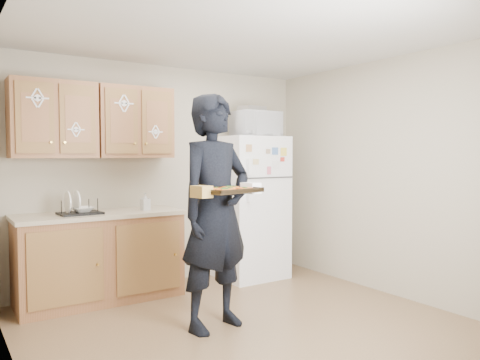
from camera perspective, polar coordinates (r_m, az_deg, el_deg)
name	(u,v)px	position (r m, az deg, el deg)	size (l,w,h in m)	color
floor	(252,328)	(4.19, 1.49, -17.63)	(3.60, 3.60, 0.00)	brown
ceiling	(253,31)	(4.05, 1.54, 17.66)	(3.60, 3.60, 0.00)	beige
wall_back	(164,175)	(5.50, -9.22, 0.63)	(3.60, 0.04, 2.50)	#AEA48D
wall_front	(450,200)	(2.65, 24.24, -2.18)	(3.60, 0.04, 2.50)	#AEA48D
wall_left	(17,192)	(3.26, -25.51, -1.29)	(0.04, 3.60, 2.50)	#AEA48D
wall_right	(393,177)	(5.16, 18.17, 0.36)	(0.04, 3.60, 2.50)	#AEA48D
refrigerator	(250,207)	(5.67, 1.18, -3.31)	(0.75, 0.70, 1.70)	white
base_cabinet	(100,259)	(5.01, -16.65, -9.16)	(1.60, 0.60, 0.86)	brown
countertop	(100,214)	(4.94, -16.73, -4.05)	(1.64, 0.64, 0.04)	beige
upper_cab_left	(53,120)	(4.95, -21.83, 6.85)	(0.80, 0.33, 0.75)	brown
upper_cab_right	(134,123)	(5.17, -12.83, 6.82)	(0.80, 0.33, 0.75)	brown
cereal_box	(271,255)	(6.27, 3.85, -9.09)	(0.20, 0.07, 0.32)	gold
person	(216,212)	(3.98, -2.97, -3.91)	(0.73, 0.48, 1.99)	black
baking_tray	(227,191)	(3.68, -1.54, -1.36)	(0.48, 0.35, 0.04)	black
pizza_front_left	(224,190)	(3.54, -1.94, -1.24)	(0.16, 0.16, 0.02)	orange
pizza_front_right	(245,189)	(3.70, 0.55, -1.06)	(0.16, 0.16, 0.02)	orange
pizza_back_left	(210,189)	(3.66, -3.65, -1.11)	(0.16, 0.16, 0.02)	orange
pizza_back_right	(231,188)	(3.81, -1.16, -0.94)	(0.16, 0.16, 0.02)	orange
pizza_center	(227,189)	(3.67, -1.54, -1.08)	(0.16, 0.16, 0.02)	orange
microwave	(256,124)	(5.64, 1.96, 6.83)	(0.54, 0.37, 0.30)	white
foil_pan	(252,109)	(5.65, 1.45, 8.66)	(0.30, 0.21, 0.06)	silver
dish_rack	(80,206)	(4.84, -18.93, -3.05)	(0.39, 0.29, 0.16)	black
bowl	(83,209)	(4.85, -18.63, -3.42)	(0.21, 0.21, 0.05)	white
soap_bottle	(145,202)	(5.00, -11.48, -2.60)	(0.08, 0.08, 0.18)	white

